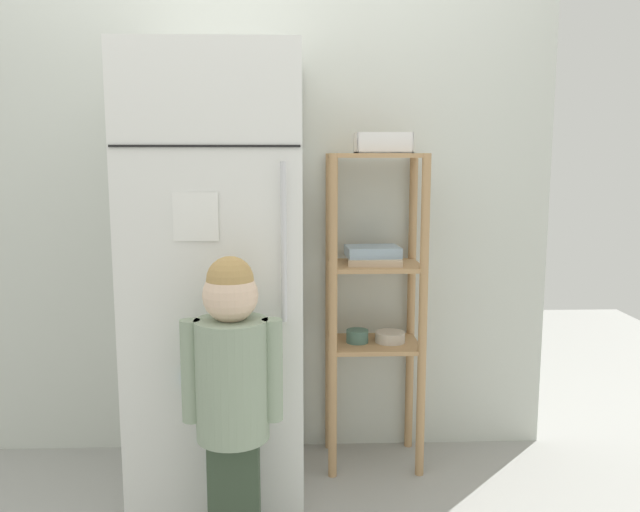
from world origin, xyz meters
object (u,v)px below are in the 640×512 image
refrigerator (220,277)px  pantry_shelf_unit (374,285)px  child_standing (232,378)px  fruit_bin (382,144)px

refrigerator → pantry_shelf_unit: bearing=15.5°
child_standing → fruit_bin: 1.16m
refrigerator → fruit_bin: size_ratio=7.62×
refrigerator → pantry_shelf_unit: (0.63, 0.18, -0.07)m
child_standing → fruit_bin: fruit_bin is taller
refrigerator → child_standing: size_ratio=1.69×
fruit_bin → child_standing: bearing=-130.9°
child_standing → pantry_shelf_unit: bearing=51.0°
refrigerator → fruit_bin: refrigerator is taller
fruit_bin → pantry_shelf_unit: bearing=143.9°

